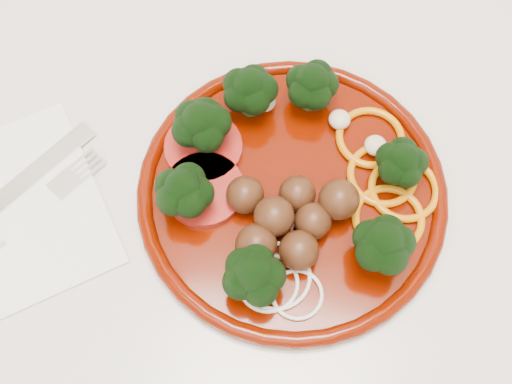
# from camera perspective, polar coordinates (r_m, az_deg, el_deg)

# --- Properties ---
(counter) EXTENTS (2.40, 0.60, 0.90)m
(counter) POSITION_cam_1_polar(r_m,az_deg,el_deg) (1.04, -12.99, -6.37)
(counter) COLOR silver
(counter) RESTS_ON ground
(plate) EXTENTS (0.27, 0.27, 0.06)m
(plate) POSITION_cam_1_polar(r_m,az_deg,el_deg) (0.55, 3.04, 0.54)
(plate) COLOR #4B0B00
(plate) RESTS_ON counter
(napkin) EXTENTS (0.24, 0.24, 0.00)m
(napkin) POSITION_cam_1_polar(r_m,az_deg,el_deg) (0.60, -21.81, -2.16)
(napkin) COLOR white
(napkin) RESTS_ON counter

